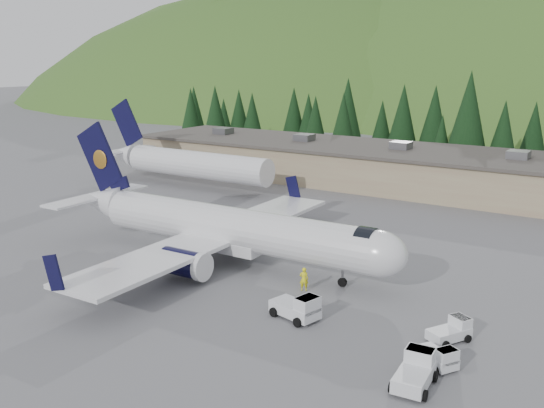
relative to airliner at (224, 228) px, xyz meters
The scene contains 10 objects.
ground 3.16m from the airliner, ahead, with size 600.00×600.00×0.00m, color slate.
airliner is the anchor object (origin of this frame).
second_airliner 32.52m from the airliner, 137.39° to the left, with size 27.50×11.00×10.05m.
baggage_tug_a 13.41m from the airliner, 30.84° to the right, with size 3.70×2.68×1.81m.
baggage_tug_b 22.91m from the airliner, 20.67° to the right, with size 2.86×2.48×1.37m.
baggage_tug_c 23.50m from the airliner, 26.84° to the right, with size 2.20×3.38×1.74m.
terminal_building 38.23m from the airliner, 96.04° to the left, with size 71.00×17.00×6.10m.
baggage_tug_d 21.51m from the airliner, 11.49° to the right, with size 2.55×2.99×1.43m.
ramp_worker 9.57m from the airliner, 13.09° to the right, with size 0.67×0.44×1.83m, color yellow.
tree_line 61.15m from the airliner, 87.72° to the left, with size 111.42×18.63×14.08m.
Camera 1 is at (29.36, -39.44, 17.13)m, focal length 40.00 mm.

